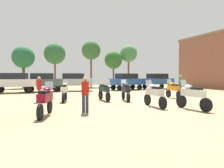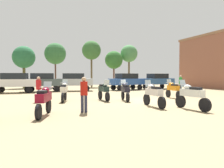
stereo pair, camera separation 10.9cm
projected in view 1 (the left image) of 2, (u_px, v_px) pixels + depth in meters
ground_plane at (140, 100)px, 15.06m from camera, size 44.00×52.00×0.02m
motorcycle_1 at (104, 90)px, 14.84m from camera, size 0.62×2.12×1.47m
motorcycle_2 at (65, 91)px, 14.31m from camera, size 0.77×2.25×1.48m
motorcycle_3 at (126, 90)px, 14.65m from camera, size 0.68×2.12×1.46m
motorcycle_4 at (192, 95)px, 10.82m from camera, size 0.62×2.29×1.51m
motorcycle_5 at (154, 94)px, 11.79m from camera, size 0.62×2.30×1.49m
motorcycle_8 at (173, 89)px, 16.33m from camera, size 0.62×2.13×1.45m
motorcycle_9 at (45, 99)px, 9.10m from camera, size 0.83×2.21×1.46m
car_1 at (157, 80)px, 27.57m from camera, size 4.55×2.54×2.00m
car_2 at (126, 80)px, 25.97m from camera, size 4.57×2.61×2.00m
car_3 at (15, 81)px, 21.61m from camera, size 4.48×2.29×2.00m
car_4 at (74, 81)px, 24.32m from camera, size 4.56×2.59×2.00m
car_5 at (42, 81)px, 23.14m from camera, size 4.32×1.86×2.00m
person_1 at (85, 92)px, 9.96m from camera, size 0.44×0.44×1.67m
person_2 at (39, 87)px, 14.06m from camera, size 0.35×0.35×1.67m
person_3 at (180, 82)px, 22.85m from camera, size 0.38×0.38×1.79m
tree_1 at (23, 57)px, 29.83m from camera, size 3.10×3.10×5.89m
tree_3 at (91, 51)px, 33.27m from camera, size 2.94×2.94×7.19m
tree_4 at (129, 54)px, 36.06m from camera, size 2.89×2.89×6.93m
tree_5 at (113, 60)px, 34.77m from camera, size 2.91×2.91×5.77m
tree_6 at (55, 54)px, 32.20m from camera, size 3.21×3.21×6.69m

